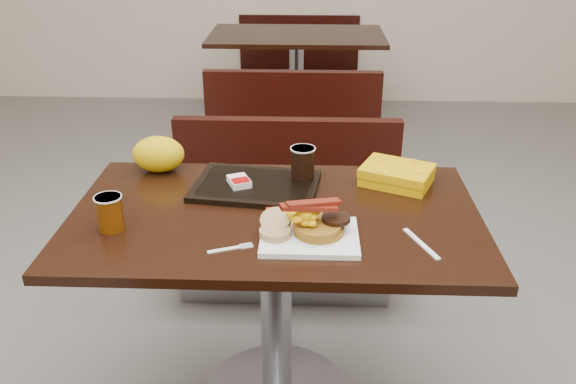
{
  "coord_description": "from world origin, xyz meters",
  "views": [
    {
      "loc": [
        0.1,
        -1.52,
        1.57
      ],
      "look_at": [
        0.04,
        -0.0,
        0.82
      ],
      "focal_mm": 36.86,
      "sensor_mm": 36.0,
      "label": 1
    }
  ],
  "objects_px": {
    "table_far": "(296,87)",
    "coffee_cup_far": "(303,163)",
    "table_near": "(276,315)",
    "platter": "(309,237)",
    "pancake_stack": "(319,227)",
    "fork": "(224,250)",
    "coffee_cup_near": "(110,213)",
    "hashbrown_sleeve_left": "(239,181)",
    "paper_bag": "(158,154)",
    "clamshell": "(397,175)",
    "bench_far_n": "(299,65)",
    "knife": "(421,244)",
    "bench_near_n": "(285,215)",
    "tray": "(256,186)",
    "bench_far_s": "(294,122)"
  },
  "relations": [
    {
      "from": "table_near",
      "to": "coffee_cup_far",
      "type": "distance_m",
      "value": 0.5
    },
    {
      "from": "knife",
      "to": "bench_far_s",
      "type": "bearing_deg",
      "value": 168.27
    },
    {
      "from": "bench_far_n",
      "to": "coffee_cup_far",
      "type": "xyz_separation_m",
      "value": [
        0.08,
        -3.09,
        0.46
      ]
    },
    {
      "from": "bench_far_s",
      "to": "pancake_stack",
      "type": "height_order",
      "value": "pancake_stack"
    },
    {
      "from": "hashbrown_sleeve_left",
      "to": "coffee_cup_far",
      "type": "height_order",
      "value": "coffee_cup_far"
    },
    {
      "from": "pancake_stack",
      "to": "hashbrown_sleeve_left",
      "type": "relative_size",
      "value": 1.7
    },
    {
      "from": "bench_near_n",
      "to": "knife",
      "type": "xyz_separation_m",
      "value": [
        0.4,
        -0.86,
        0.39
      ]
    },
    {
      "from": "table_far",
      "to": "coffee_cup_far",
      "type": "height_order",
      "value": "coffee_cup_far"
    },
    {
      "from": "tray",
      "to": "coffee_cup_far",
      "type": "bearing_deg",
      "value": 25.67
    },
    {
      "from": "table_near",
      "to": "paper_bag",
      "type": "xyz_separation_m",
      "value": [
        -0.41,
        0.29,
        0.44
      ]
    },
    {
      "from": "coffee_cup_near",
      "to": "hashbrown_sleeve_left",
      "type": "height_order",
      "value": "coffee_cup_near"
    },
    {
      "from": "coffee_cup_far",
      "to": "paper_bag",
      "type": "relative_size",
      "value": 0.59
    },
    {
      "from": "table_near",
      "to": "platter",
      "type": "height_order",
      "value": "platter"
    },
    {
      "from": "fork",
      "to": "bench_far_s",
      "type": "bearing_deg",
      "value": 66.11
    },
    {
      "from": "bench_far_n",
      "to": "clamshell",
      "type": "distance_m",
      "value": 3.14
    },
    {
      "from": "bench_far_n",
      "to": "coffee_cup_near",
      "type": "relative_size",
      "value": 9.98
    },
    {
      "from": "bench_far_n",
      "to": "knife",
      "type": "relative_size",
      "value": 6.01
    },
    {
      "from": "table_far",
      "to": "platter",
      "type": "relative_size",
      "value": 4.56
    },
    {
      "from": "clamshell",
      "to": "paper_bag",
      "type": "distance_m",
      "value": 0.79
    },
    {
      "from": "coffee_cup_near",
      "to": "hashbrown_sleeve_left",
      "type": "xyz_separation_m",
      "value": [
        0.33,
        0.26,
        -0.02
      ]
    },
    {
      "from": "coffee_cup_near",
      "to": "hashbrown_sleeve_left",
      "type": "relative_size",
      "value": 1.24
    },
    {
      "from": "platter",
      "to": "clamshell",
      "type": "relative_size",
      "value": 1.22
    },
    {
      "from": "table_far",
      "to": "pancake_stack",
      "type": "distance_m",
      "value": 2.77
    },
    {
      "from": "bench_far_n",
      "to": "coffee_cup_far",
      "type": "bearing_deg",
      "value": -88.57
    },
    {
      "from": "platter",
      "to": "paper_bag",
      "type": "distance_m",
      "value": 0.67
    },
    {
      "from": "bench_far_n",
      "to": "coffee_cup_far",
      "type": "distance_m",
      "value": 3.13
    },
    {
      "from": "bench_near_n",
      "to": "table_near",
      "type": "bearing_deg",
      "value": -90.0
    },
    {
      "from": "table_near",
      "to": "clamshell",
      "type": "height_order",
      "value": "clamshell"
    },
    {
      "from": "hashbrown_sleeve_left",
      "to": "coffee_cup_far",
      "type": "relative_size",
      "value": 0.78
    },
    {
      "from": "pancake_stack",
      "to": "knife",
      "type": "relative_size",
      "value": 0.83
    },
    {
      "from": "table_far",
      "to": "coffee_cup_far",
      "type": "xyz_separation_m",
      "value": [
        0.08,
        -2.39,
        0.44
      ]
    },
    {
      "from": "knife",
      "to": "pancake_stack",
      "type": "bearing_deg",
      "value": -118.48
    },
    {
      "from": "bench_far_n",
      "to": "coffee_cup_near",
      "type": "bearing_deg",
      "value": -97.49
    },
    {
      "from": "platter",
      "to": "fork",
      "type": "height_order",
      "value": "platter"
    },
    {
      "from": "bench_near_n",
      "to": "hashbrown_sleeve_left",
      "type": "relative_size",
      "value": 12.38
    },
    {
      "from": "table_near",
      "to": "table_far",
      "type": "relative_size",
      "value": 1.0
    },
    {
      "from": "pancake_stack",
      "to": "fork",
      "type": "height_order",
      "value": "pancake_stack"
    },
    {
      "from": "bench_far_n",
      "to": "pancake_stack",
      "type": "relative_size",
      "value": 7.27
    },
    {
      "from": "table_far",
      "to": "fork",
      "type": "bearing_deg",
      "value": -92.49
    },
    {
      "from": "bench_far_n",
      "to": "coffee_cup_near",
      "type": "xyz_separation_m",
      "value": [
        -0.45,
        -3.41,
        0.44
      ]
    },
    {
      "from": "pancake_stack",
      "to": "knife",
      "type": "bearing_deg",
      "value": -5.8
    },
    {
      "from": "paper_bag",
      "to": "table_near",
      "type": "bearing_deg",
      "value": -35.08
    },
    {
      "from": "coffee_cup_far",
      "to": "clamshell",
      "type": "distance_m",
      "value": 0.31
    },
    {
      "from": "table_far",
      "to": "fork",
      "type": "height_order",
      "value": "fork"
    },
    {
      "from": "paper_bag",
      "to": "clamshell",
      "type": "bearing_deg",
      "value": -5.1
    },
    {
      "from": "platter",
      "to": "coffee_cup_far",
      "type": "distance_m",
      "value": 0.36
    },
    {
      "from": "hashbrown_sleeve_left",
      "to": "paper_bag",
      "type": "distance_m",
      "value": 0.32
    },
    {
      "from": "coffee_cup_near",
      "to": "coffee_cup_far",
      "type": "relative_size",
      "value": 0.97
    },
    {
      "from": "bench_far_n",
      "to": "knife",
      "type": "distance_m",
      "value": 3.51
    },
    {
      "from": "platter",
      "to": "tray",
      "type": "distance_m",
      "value": 0.35
    }
  ]
}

